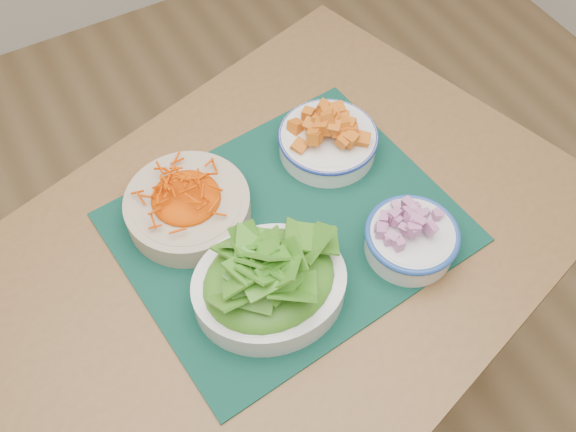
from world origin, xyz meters
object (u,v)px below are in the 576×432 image
object	(u,v)px
table	(261,293)
placemat	(288,227)
carrot_bowl	(187,203)
onion_bowl	(412,236)
lettuce_bowl	(269,279)
squash_bowl	(328,136)

from	to	relation	value
table	placemat	distance (m)	0.14
carrot_bowl	onion_bowl	size ratio (longest dim) A/B	1.53
table	lettuce_bowl	bearing A→B (deg)	-118.83
placemat	onion_bowl	distance (m)	0.20
squash_bowl	onion_bowl	bearing A→B (deg)	-88.51
placemat	lettuce_bowl	xyz separation A→B (m)	(-0.09, -0.10, 0.06)
carrot_bowl	squash_bowl	distance (m)	0.27
carrot_bowl	onion_bowl	bearing A→B (deg)	-39.64
table	carrot_bowl	size ratio (longest dim) A/B	5.45
table	placemat	bearing A→B (deg)	7.24
carrot_bowl	lettuce_bowl	world-z (taller)	lettuce_bowl
placemat	onion_bowl	size ratio (longest dim) A/B	3.49
placemat	carrot_bowl	size ratio (longest dim) A/B	2.28
lettuce_bowl	onion_bowl	bearing A→B (deg)	3.62
lettuce_bowl	onion_bowl	size ratio (longest dim) A/B	1.81
carrot_bowl	table	bearing A→B (deg)	-65.17
placemat	carrot_bowl	world-z (taller)	carrot_bowl
onion_bowl	table	bearing A→B (deg)	155.19
table	squash_bowl	bearing A→B (deg)	16.96
carrot_bowl	lettuce_bowl	distance (m)	0.20
table	placemat	world-z (taller)	placemat
placemat	table	bearing A→B (deg)	-162.15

